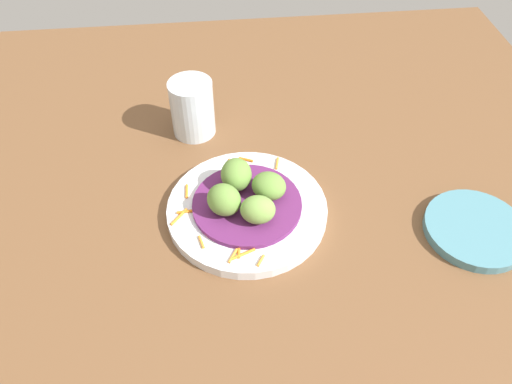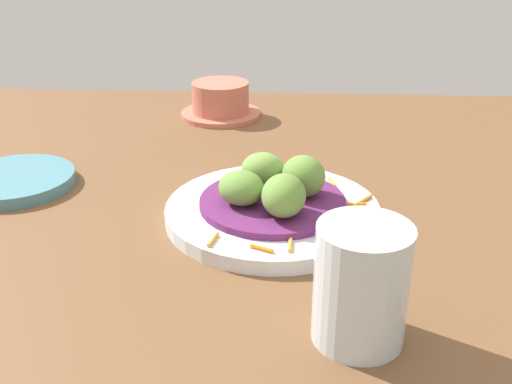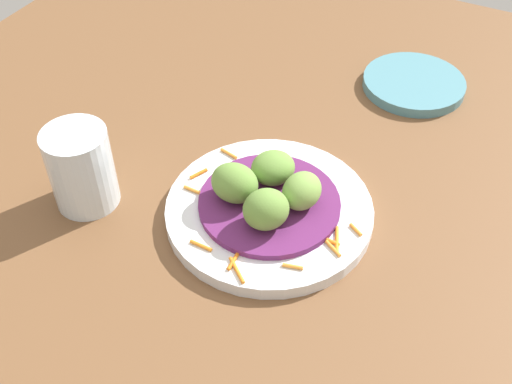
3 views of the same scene
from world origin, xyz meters
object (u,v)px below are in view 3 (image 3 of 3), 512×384
object	(u,v)px
guac_scoop_left	(238,184)
side_plate_small	(414,84)
water_glass	(81,168)
guac_scoop_center	(266,209)
guac_scoop_back	(273,168)
guac_scoop_right	(302,191)
main_plate	(269,211)

from	to	relation	value
guac_scoop_left	side_plate_small	distance (cm)	34.89
water_glass	guac_scoop_center	bearing A→B (deg)	100.74
guac_scoop_left	water_glass	xyz separation A→B (cm)	(6.09, -16.58, 0.32)
side_plate_small	guac_scoop_center	bearing A→B (deg)	-9.38
side_plate_small	water_glass	xyz separation A→B (cm)	(39.19, -26.91, 4.18)
side_plate_small	guac_scoop_back	bearing A→B (deg)	-16.06
guac_scoop_center	guac_scoop_right	size ratio (longest dim) A/B	1.02
guac_scoop_center	guac_scoop_back	xyz separation A→B (cm)	(-6.60, -2.42, -0.46)
guac_scoop_left	guac_scoop_right	xyz separation A→B (cm)	(-2.42, 6.60, -0.18)
guac_scoop_right	side_plate_small	bearing A→B (deg)	173.08
guac_scoop_left	water_glass	world-z (taller)	water_glass
guac_scoop_right	water_glass	size ratio (longest dim) A/B	0.50
main_plate	side_plate_small	bearing A→B (deg)	167.58
guac_scoop_right	water_glass	distance (cm)	24.70
main_plate	guac_scoop_right	distance (cm)	5.02
guac_scoop_right	guac_scoop_back	size ratio (longest dim) A/B	0.96
main_plate	guac_scoop_center	size ratio (longest dim) A/B	4.70
guac_scoop_right	side_plate_small	xyz separation A→B (cm)	(-30.68, 3.72, -3.67)
water_glass	side_plate_small	bearing A→B (deg)	145.53
main_plate	guac_scoop_right	xyz separation A→B (cm)	(-1.21, 3.30, 3.58)
main_plate	guac_scoop_back	size ratio (longest dim) A/B	4.62
guac_scoop_center	water_glass	world-z (taller)	water_glass
side_plate_small	guac_scoop_left	bearing A→B (deg)	-17.32
main_plate	side_plate_small	size ratio (longest dim) A/B	1.63
main_plate	guac_scoop_back	xyz separation A→B (cm)	(-3.30, -1.21, 3.40)
main_plate	guac_scoop_center	distance (cm)	5.21
guac_scoop_left	guac_scoop_center	world-z (taller)	guac_scoop_center
guac_scoop_center	guac_scoop_right	bearing A→B (deg)	155.17
main_plate	guac_scoop_left	distance (cm)	5.15
water_glass	guac_scoop_right	bearing A→B (deg)	110.16
guac_scoop_left	guac_scoop_center	size ratio (longest dim) A/B	1.09
main_plate	side_plate_small	xyz separation A→B (cm)	(-31.89, 7.02, -0.09)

